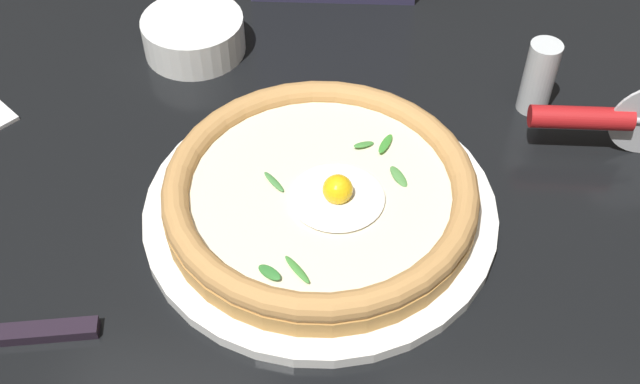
% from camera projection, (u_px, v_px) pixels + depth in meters
% --- Properties ---
extents(ground_plane, '(2.40, 2.40, 0.03)m').
position_uv_depth(ground_plane, '(356.00, 228.00, 0.72)').
color(ground_plane, black).
rests_on(ground_plane, ground).
extents(pizza_plate, '(0.32, 0.32, 0.01)m').
position_uv_depth(pizza_plate, '(320.00, 212.00, 0.70)').
color(pizza_plate, white).
rests_on(pizza_plate, ground).
extents(pizza, '(0.28, 0.28, 0.05)m').
position_uv_depth(pizza, '(320.00, 194.00, 0.68)').
color(pizza, '#C18B46').
rests_on(pizza, pizza_plate).
extents(side_bowl, '(0.11, 0.11, 0.04)m').
position_uv_depth(side_bowl, '(194.00, 35.00, 0.86)').
color(side_bowl, white).
rests_on(side_bowl, ground).
extents(pizza_cutter, '(0.16, 0.03, 0.08)m').
position_uv_depth(pizza_cutter, '(604.00, 119.00, 0.73)').
color(pizza_cutter, silver).
rests_on(pizza_cutter, ground).
extents(pepper_shaker, '(0.03, 0.03, 0.08)m').
position_uv_depth(pepper_shaker, '(539.00, 77.00, 0.78)').
color(pepper_shaker, silver).
rests_on(pepper_shaker, ground).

